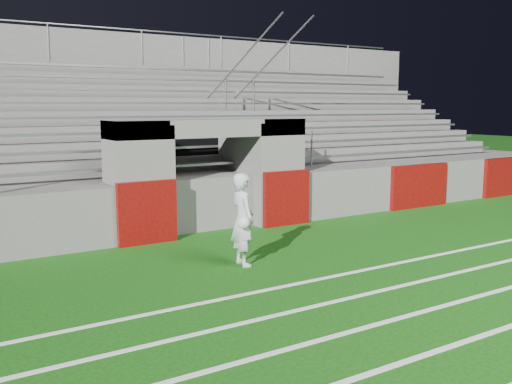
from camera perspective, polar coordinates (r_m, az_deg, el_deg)
ground at (r=10.74m, az=4.27°, el=-7.12°), size 90.00×90.00×0.00m
stadium_structure at (r=17.45m, az=-11.49°, el=3.77°), size 26.00×8.48×5.42m
goalkeeper_with_ball at (r=10.41m, az=-1.32°, el=-2.75°), size 0.51×0.75×1.71m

